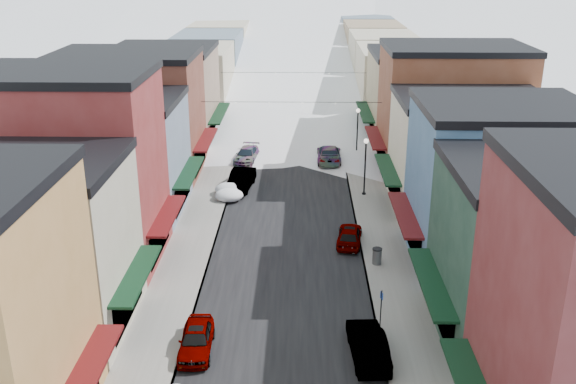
{
  "coord_description": "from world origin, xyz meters",
  "views": [
    {
      "loc": [
        0.91,
        -17.08,
        19.02
      ],
      "look_at": [
        0.0,
        25.94,
        2.8
      ],
      "focal_mm": 40.0,
      "sensor_mm": 36.0,
      "label": 1
    }
  ],
  "objects_px": {
    "car_green_sedan": "(368,344)",
    "car_silver_sedan": "(196,339)",
    "trash_can": "(377,256)",
    "streetlamp_near": "(365,160)",
    "car_dark_hatch": "(241,180)"
  },
  "relations": [
    {
      "from": "car_green_sedan",
      "to": "trash_can",
      "type": "relative_size",
      "value": 4.31
    },
    {
      "from": "car_silver_sedan",
      "to": "car_dark_hatch",
      "type": "height_order",
      "value": "car_dark_hatch"
    },
    {
      "from": "car_dark_hatch",
      "to": "trash_can",
      "type": "bearing_deg",
      "value": -47.43
    },
    {
      "from": "trash_can",
      "to": "streetlamp_near",
      "type": "bearing_deg",
      "value": 88.6
    },
    {
      "from": "car_silver_sedan",
      "to": "car_dark_hatch",
      "type": "xyz_separation_m",
      "value": [
        0.13,
        23.7,
        0.13
      ]
    },
    {
      "from": "car_silver_sedan",
      "to": "streetlamp_near",
      "type": "distance_m",
      "value": 24.66
    },
    {
      "from": "car_green_sedan",
      "to": "car_silver_sedan",
      "type": "bearing_deg",
      "value": -6.6
    },
    {
      "from": "car_silver_sedan",
      "to": "trash_can",
      "type": "xyz_separation_m",
      "value": [
        10.13,
        9.61,
        0.01
      ]
    },
    {
      "from": "car_green_sedan",
      "to": "trash_can",
      "type": "distance_m",
      "value": 10.1
    },
    {
      "from": "trash_can",
      "to": "car_dark_hatch",
      "type": "bearing_deg",
      "value": 125.37
    },
    {
      "from": "car_silver_sedan",
      "to": "car_green_sedan",
      "type": "height_order",
      "value": "car_green_sedan"
    },
    {
      "from": "car_silver_sedan",
      "to": "car_green_sedan",
      "type": "distance_m",
      "value": 8.61
    },
    {
      "from": "car_dark_hatch",
      "to": "car_silver_sedan",
      "type": "bearing_deg",
      "value": -83.11
    },
    {
      "from": "car_green_sedan",
      "to": "streetlamp_near",
      "type": "distance_m",
      "value": 22.78
    },
    {
      "from": "car_silver_sedan",
      "to": "car_dark_hatch",
      "type": "distance_m",
      "value": 23.7
    }
  ]
}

